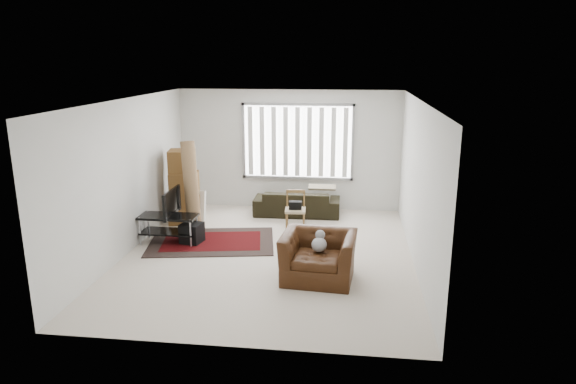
# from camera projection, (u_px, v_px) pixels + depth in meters

# --- Properties ---
(room) EXTENTS (6.00, 6.02, 2.71)m
(room) POSITION_uv_depth(u_px,v_px,m) (274.00, 152.00, 9.10)
(room) COLOR beige
(room) RESTS_ON ground
(persian_rug) EXTENTS (2.53, 1.90, 0.02)m
(persian_rug) POSITION_uv_depth(u_px,v_px,m) (212.00, 242.00, 9.68)
(persian_rug) COLOR black
(persian_rug) RESTS_ON ground
(tv_stand) EXTENTS (1.07, 0.48, 0.53)m
(tv_stand) POSITION_uv_depth(u_px,v_px,m) (169.00, 223.00, 9.57)
(tv_stand) COLOR black
(tv_stand) RESTS_ON ground
(tv) EXTENTS (0.11, 0.87, 0.50)m
(tv) POSITION_uv_depth(u_px,v_px,m) (167.00, 203.00, 9.47)
(tv) COLOR black
(tv) RESTS_ON tv_stand
(subwoofer) EXTENTS (0.43, 0.43, 0.37)m
(subwoofer) POSITION_uv_depth(u_px,v_px,m) (192.00, 233.00, 9.59)
(subwoofer) COLOR black
(subwoofer) RESTS_ON persian_rug
(moving_boxes) EXTENTS (0.72, 0.67, 1.54)m
(moving_boxes) POSITION_uv_depth(u_px,v_px,m) (184.00, 189.00, 10.68)
(moving_boxes) COLOR brown
(moving_boxes) RESTS_ON ground
(white_flatpack) EXTENTS (0.53, 0.25, 0.65)m
(white_flatpack) POSITION_uv_depth(u_px,v_px,m) (194.00, 205.00, 10.93)
(white_flatpack) COLOR silver
(white_flatpack) RESTS_ON ground
(rolled_rug) EXTENTS (0.55, 0.70, 1.85)m
(rolled_rug) POSITION_uv_depth(u_px,v_px,m) (191.00, 189.00, 9.89)
(rolled_rug) COLOR brown
(rolled_rug) RESTS_ON ground
(sofa) EXTENTS (1.89, 0.84, 0.72)m
(sofa) POSITION_uv_depth(u_px,v_px,m) (297.00, 199.00, 11.29)
(sofa) COLOR black
(sofa) RESTS_ON ground
(side_chair) EXTENTS (0.44, 0.44, 0.77)m
(side_chair) POSITION_uv_depth(u_px,v_px,m) (295.00, 208.00, 10.39)
(side_chair) COLOR #8F7E5E
(side_chair) RESTS_ON ground
(armchair) EXTENTS (1.21, 1.08, 0.84)m
(armchair) POSITION_uv_depth(u_px,v_px,m) (319.00, 253.00, 7.99)
(armchair) COLOR #381C0B
(armchair) RESTS_ON ground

